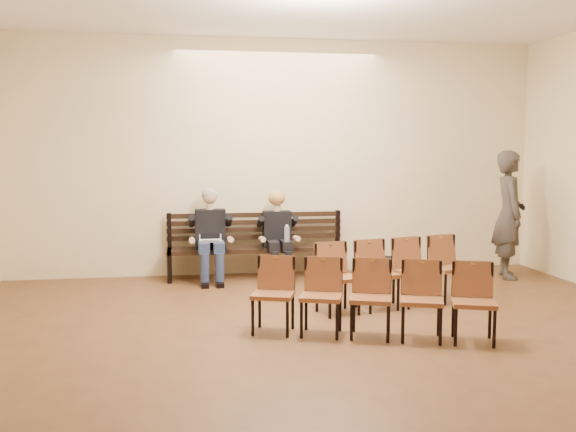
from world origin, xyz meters
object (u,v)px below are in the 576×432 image
Objects in this scene: passerby at (509,205)px; chair_row_back at (371,299)px; laptop at (211,243)px; water_bottle at (287,242)px; seated_woman at (278,239)px; seated_man at (211,236)px; bench at (257,262)px; bag at (389,265)px; chair_row_front at (396,273)px.

passerby is 3.90m from chair_row_back.
water_bottle is (1.07, -0.10, 0.01)m from laptop.
seated_woman is 3.40m from passerby.
seated_woman reaches higher than laptop.
chair_row_back is at bearing -64.63° from seated_man.
bench is 2.01m from bag.
passerby is at bearing -6.37° from seated_man.
chair_row_front is at bearing -54.92° from bench.
seated_man is at bearing 180.00° from seated_woman.
bench is 2.49m from chair_row_front.
water_bottle reaches higher than bench.
laptop is 0.16× the size of chair_row_front.
laptop is 4.35m from passerby.
chair_row_back reaches higher than laptop.
bag is at bearing 4.26° from seated_woman.
water_bottle is at bearing -43.69° from bench.
laptop is (-0.97, -0.15, -0.02)m from seated_woman.
water_bottle is 1.97m from chair_row_front.
seated_man reaches higher than water_bottle.
seated_man is at bearing 76.70° from laptop.
chair_row_back is at bearing -76.37° from bench.
seated_man is 3.86× the size of bag.
laptop is 2.74m from bag.
chair_row_back is (-0.66, -1.14, -0.02)m from chair_row_front.
passerby is at bearing -20.70° from bag.
bag is at bearing 88.07° from chair_row_back.
seated_man reaches higher than bag.
water_bottle is 1.73m from bag.
water_bottle is 3.28m from passerby.
passerby is 1.08× the size of chair_row_front.
bench is 0.63m from water_bottle.
chair_row_front is (1.04, -1.66, -0.16)m from water_bottle.
water_bottle is at bearing 108.43° from chair_row_front.
bench is at bearing -179.77° from bag.
seated_woman is at bearing 110.33° from water_bottle.
chair_row_back reaches higher than bag.
chair_row_back is at bearing -74.37° from laptop.
bag is at bearing 2.73° from seated_man.
seated_man is 0.17m from laptop.
bench is at bearing 111.44° from chair_row_front.
seated_woman is 0.58× the size of chair_row_front.
passerby is (3.62, -0.60, 0.84)m from bench.
bench is at bearing 10.37° from laptop.
seated_woman is (0.29, -0.12, 0.35)m from bench.
seated_woman is 3.74× the size of laptop.
laptop is at bearing 136.00° from chair_row_back.
chair_row_back is (1.45, -3.05, -0.25)m from seated_man.
bench is 0.80m from seated_man.
chair_row_front is 0.83× the size of chair_row_back.
passerby is 0.89× the size of chair_row_back.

